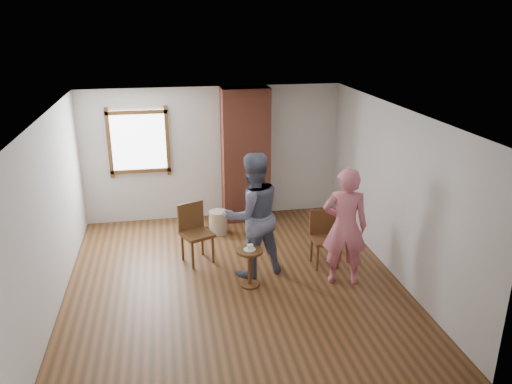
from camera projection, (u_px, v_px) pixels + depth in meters
ground at (234, 282)px, 7.64m from camera, size 5.50×5.50×0.00m
room_shell at (223, 158)px, 7.59m from camera, size 5.04×5.52×2.62m
brick_chimney at (245, 155)px, 9.62m from camera, size 0.90×0.50×2.60m
stoneware_crock at (218, 222)px, 9.28m from camera, size 0.37×0.37×0.43m
dark_pot at (204, 232)px, 9.23m from camera, size 0.19×0.19×0.15m
dining_chair_left at (195, 229)px, 8.15m from camera, size 0.60×0.60×0.98m
dining_chair_right at (324, 235)px, 8.06m from camera, size 0.42×0.42×0.90m
side_table at (250, 262)px, 7.40m from camera, size 0.40×0.40×0.60m
cake_plate at (250, 249)px, 7.34m from camera, size 0.18×0.18×0.01m
cake_slice at (250, 247)px, 7.33m from camera, size 0.08×0.07×0.06m
man at (252, 215)px, 7.59m from camera, size 1.11×0.96×1.97m
person_pink at (345, 227)px, 7.35m from camera, size 0.76×0.61×1.83m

